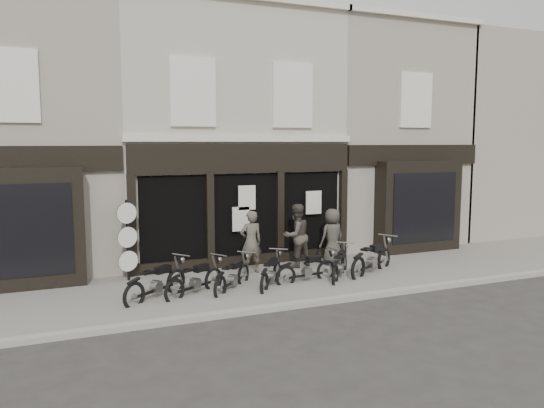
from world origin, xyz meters
name	(u,v)px	position (x,y,z in m)	size (l,w,h in m)	color
ground_plane	(284,293)	(0.00, 0.00, 0.00)	(90.00, 90.00, 0.00)	#2D2B28
pavement	(271,282)	(0.00, 0.90, 0.06)	(30.00, 4.20, 0.12)	slate
kerb	(305,304)	(0.00, -1.25, 0.07)	(30.00, 0.25, 0.13)	gray
central_building	(216,138)	(0.00, 5.95, 4.08)	(7.30, 6.22, 8.34)	#B0A797
neighbour_left	(20,139)	(-6.35, 5.90, 4.04)	(5.60, 6.73, 8.34)	gray
neighbour_right	(369,140)	(6.35, 5.90, 4.04)	(5.60, 6.73, 8.34)	gray
filler_right	(517,139)	(14.50, 6.00, 4.10)	(11.00, 6.00, 8.20)	gray
motorcycle_0	(157,285)	(-3.23, 0.51, 0.41)	(1.86, 1.50, 1.04)	black
motorcycle_1	(195,283)	(-2.25, 0.49, 0.39)	(1.84, 1.28, 0.98)	black
motorcycle_2	(233,279)	(-1.24, 0.54, 0.38)	(1.55, 1.55, 0.95)	black
motorcycle_3	(271,275)	(-0.16, 0.48, 0.38)	(1.39, 1.70, 0.95)	black
motorcycle_4	(307,271)	(0.92, 0.48, 0.38)	(1.98, 0.57, 0.95)	black
motorcycle_5	(340,268)	(1.97, 0.49, 0.39)	(1.50, 1.69, 0.98)	black
motorcycle_6	(372,262)	(3.11, 0.58, 0.44)	(2.12, 1.39, 1.11)	black
man_left	(251,242)	(-0.21, 1.90, 1.04)	(0.67, 0.44, 1.85)	#4E4A40
man_centre	(296,235)	(1.35, 2.09, 1.10)	(0.95, 0.74, 1.95)	#3E3932
man_right	(332,237)	(2.53, 1.95, 1.00)	(0.86, 0.56, 1.77)	#3C3932
advert_sign_post	(128,244)	(-3.65, 2.42, 1.15)	(0.56, 0.37, 2.37)	black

